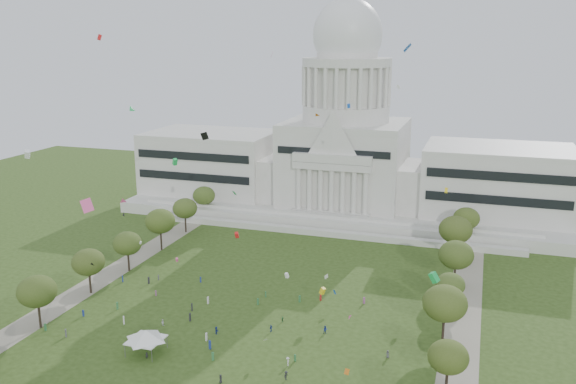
# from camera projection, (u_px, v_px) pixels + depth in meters

# --- Properties ---
(ground) EXTENTS (400.00, 400.00, 0.00)m
(ground) POSITION_uv_depth(u_px,v_px,m) (222.00, 351.00, 129.17)
(ground) COLOR #2E4516
(ground) RESTS_ON ground
(capitol) EXTENTS (160.00, 64.50, 91.30)m
(capitol) POSITION_uv_depth(u_px,v_px,m) (345.00, 154.00, 228.32)
(capitol) COLOR silver
(capitol) RESTS_ON ground
(path_left) EXTENTS (8.00, 160.00, 0.04)m
(path_left) POSITION_uv_depth(u_px,v_px,m) (109.00, 274.00, 171.21)
(path_left) COLOR gray
(path_left) RESTS_ON ground
(path_right) EXTENTS (8.00, 160.00, 0.04)m
(path_right) POSITION_uv_depth(u_px,v_px,m) (463.00, 322.00, 142.39)
(path_right) COLOR gray
(path_right) RESTS_ON ground
(row_tree_l_1) EXTENTS (8.86, 8.86, 12.59)m
(row_tree_l_1) POSITION_uv_depth(u_px,v_px,m) (37.00, 291.00, 137.46)
(row_tree_l_1) COLOR black
(row_tree_l_1) RESTS_ON ground
(row_tree_r_1) EXTENTS (7.58, 7.58, 10.78)m
(row_tree_r_1) POSITION_uv_depth(u_px,v_px,m) (448.00, 357.00, 111.78)
(row_tree_r_1) COLOR black
(row_tree_r_1) RESTS_ON ground
(row_tree_l_2) EXTENTS (8.42, 8.42, 11.97)m
(row_tree_l_2) POSITION_uv_depth(u_px,v_px,m) (88.00, 262.00, 156.53)
(row_tree_l_2) COLOR black
(row_tree_l_2) RESTS_ON ground
(row_tree_r_2) EXTENTS (9.55, 9.55, 13.58)m
(row_tree_r_2) POSITION_uv_depth(u_px,v_px,m) (445.00, 303.00, 129.58)
(row_tree_r_2) COLOR black
(row_tree_r_2) RESTS_ON ground
(row_tree_l_3) EXTENTS (8.12, 8.12, 11.55)m
(row_tree_l_3) POSITION_uv_depth(u_px,v_px,m) (127.00, 243.00, 171.63)
(row_tree_l_3) COLOR black
(row_tree_l_3) RESTS_ON ground
(row_tree_r_3) EXTENTS (7.01, 7.01, 9.98)m
(row_tree_r_3) POSITION_uv_depth(u_px,v_px,m) (450.00, 285.00, 145.86)
(row_tree_r_3) COLOR black
(row_tree_r_3) RESTS_ON ground
(row_tree_l_4) EXTENTS (9.29, 9.29, 13.21)m
(row_tree_l_4) POSITION_uv_depth(u_px,v_px,m) (160.00, 221.00, 188.38)
(row_tree_l_4) COLOR black
(row_tree_l_4) RESTS_ON ground
(row_tree_r_4) EXTENTS (9.19, 9.19, 13.06)m
(row_tree_r_4) POSITION_uv_depth(u_px,v_px,m) (456.00, 255.00, 159.54)
(row_tree_r_4) COLOR black
(row_tree_r_4) RESTS_ON ground
(row_tree_l_5) EXTENTS (8.33, 8.33, 11.85)m
(row_tree_l_5) POSITION_uv_depth(u_px,v_px,m) (185.00, 208.00, 206.09)
(row_tree_l_5) COLOR black
(row_tree_l_5) RESTS_ON ground
(row_tree_r_5) EXTENTS (9.82, 9.82, 13.96)m
(row_tree_r_5) POSITION_uv_depth(u_px,v_px,m) (456.00, 230.00, 178.33)
(row_tree_r_5) COLOR black
(row_tree_r_5) RESTS_ON ground
(row_tree_l_6) EXTENTS (8.19, 8.19, 11.64)m
(row_tree_l_6) POSITION_uv_depth(u_px,v_px,m) (204.00, 196.00, 223.32)
(row_tree_l_6) COLOR black
(row_tree_l_6) RESTS_ON ground
(row_tree_r_6) EXTENTS (8.42, 8.42, 11.97)m
(row_tree_r_6) POSITION_uv_depth(u_px,v_px,m) (466.00, 218.00, 194.46)
(row_tree_r_6) COLOR black
(row_tree_r_6) RESTS_ON ground
(event_tent) EXTENTS (9.69, 9.69, 5.31)m
(event_tent) POSITION_uv_depth(u_px,v_px,m) (146.00, 335.00, 127.64)
(event_tent) COLOR #4C4C4C
(event_tent) RESTS_ON ground
(person_0) EXTENTS (0.96, 0.82, 1.68)m
(person_0) POSITION_uv_depth(u_px,v_px,m) (388.00, 354.00, 126.29)
(person_0) COLOR #4C4C51
(person_0) RESTS_ON ground
(person_2) EXTENTS (1.04, 0.81, 1.88)m
(person_2) POSITION_uv_depth(u_px,v_px,m) (325.00, 330.00, 136.60)
(person_2) COLOR navy
(person_2) RESTS_ON ground
(person_3) EXTENTS (0.95, 1.36, 1.91)m
(person_3) POSITION_uv_depth(u_px,v_px,m) (288.00, 362.00, 123.22)
(person_3) COLOR silver
(person_3) RESTS_ON ground
(person_4) EXTENTS (0.81, 1.09, 1.65)m
(person_4) POSITION_uv_depth(u_px,v_px,m) (271.00, 328.00, 137.59)
(person_4) COLOR navy
(person_4) RESTS_ON ground
(person_5) EXTENTS (1.60, 1.57, 1.74)m
(person_5) POSITION_uv_depth(u_px,v_px,m) (216.00, 330.00, 136.53)
(person_5) COLOR navy
(person_5) RESTS_ON ground
(person_6) EXTENTS (0.77, 0.97, 1.75)m
(person_6) POSITION_uv_depth(u_px,v_px,m) (221.00, 379.00, 117.17)
(person_6) COLOR #26262B
(person_6) RESTS_ON ground
(person_7) EXTENTS (0.69, 0.68, 1.53)m
(person_7) POSITION_uv_depth(u_px,v_px,m) (147.00, 355.00, 125.95)
(person_7) COLOR #26262B
(person_7) RESTS_ON ground
(person_8) EXTENTS (0.77, 0.49, 1.55)m
(person_8) POSITION_uv_depth(u_px,v_px,m) (163.00, 322.00, 140.52)
(person_8) COLOR silver
(person_8) RESTS_ON ground
(person_9) EXTENTS (0.95, 1.32, 1.85)m
(person_9) POSITION_uv_depth(u_px,v_px,m) (286.00, 375.00, 118.17)
(person_9) COLOR #26262B
(person_9) RESTS_ON ground
(person_10) EXTENTS (0.71, 0.89, 1.34)m
(person_10) POSITION_uv_depth(u_px,v_px,m) (282.00, 319.00, 142.34)
(person_10) COLOR #33723F
(person_10) RESTS_ON ground
(distant_crowd) EXTENTS (66.40, 38.41, 1.95)m
(distant_crowd) POSITION_uv_depth(u_px,v_px,m) (187.00, 310.00, 146.61)
(distant_crowd) COLOR #33723F
(distant_crowd) RESTS_ON ground
(kite_swarm) EXTENTS (91.73, 99.96, 62.01)m
(kite_swarm) POSITION_uv_depth(u_px,v_px,m) (239.00, 216.00, 130.71)
(kite_swarm) COLOR white
(kite_swarm) RESTS_ON ground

